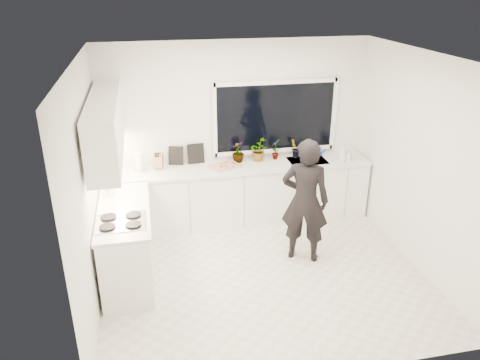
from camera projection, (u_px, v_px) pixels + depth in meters
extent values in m
cube|color=beige|center=(263.00, 274.00, 6.00)|extent=(4.00, 3.50, 0.02)
cube|color=white|center=(236.00, 132.00, 7.04)|extent=(4.00, 0.02, 2.70)
cube|color=white|center=(87.00, 191.00, 5.08)|extent=(0.02, 3.50, 2.70)
cube|color=white|center=(421.00, 163.00, 5.83)|extent=(0.02, 3.50, 2.70)
cube|color=white|center=(268.00, 57.00, 4.92)|extent=(4.00, 3.50, 0.02)
cube|color=black|center=(275.00, 117.00, 7.04)|extent=(1.80, 0.02, 1.00)
cube|color=white|center=(240.00, 195.00, 7.12)|extent=(3.92, 0.58, 0.88)
cube|color=white|center=(127.00, 243.00, 5.82)|extent=(0.58, 1.60, 0.88)
cube|color=silver|center=(240.00, 167.00, 6.93)|extent=(3.94, 0.62, 0.04)
cube|color=silver|center=(123.00, 210.00, 5.64)|extent=(0.62, 1.60, 0.04)
cube|color=white|center=(106.00, 127.00, 5.55)|extent=(0.34, 2.10, 0.70)
cube|color=silver|center=(307.00, 163.00, 7.15)|extent=(0.58, 0.42, 0.14)
cylinder|color=silver|center=(304.00, 149.00, 7.26)|extent=(0.03, 0.03, 0.22)
cube|color=black|center=(121.00, 222.00, 5.31)|extent=(0.56, 0.48, 0.03)
imported|color=black|center=(305.00, 201.00, 6.01)|extent=(0.73, 0.62, 1.68)
cube|color=silver|center=(225.00, 166.00, 6.85)|extent=(0.52, 0.46, 0.03)
cube|color=#C4411A|center=(225.00, 165.00, 6.85)|extent=(0.47, 0.41, 0.01)
cylinder|color=#142FBD|center=(316.00, 152.00, 7.28)|extent=(0.14, 0.14, 0.13)
cylinder|color=silver|center=(140.00, 162.00, 6.70)|extent=(0.12, 0.12, 0.26)
cube|color=#A37B4C|center=(158.00, 161.00, 6.79)|extent=(0.15, 0.13, 0.22)
cylinder|color=silver|center=(110.00, 189.00, 5.97)|extent=(0.17, 0.17, 0.16)
cube|color=black|center=(176.00, 156.00, 6.92)|extent=(0.22, 0.08, 0.28)
cube|color=black|center=(196.00, 154.00, 6.97)|extent=(0.25, 0.04, 0.30)
imported|color=#26662D|center=(238.00, 152.00, 7.01)|extent=(0.25, 0.25, 0.32)
imported|color=#26662D|center=(258.00, 150.00, 7.07)|extent=(0.26, 0.30, 0.33)
imported|color=#26662D|center=(276.00, 149.00, 7.12)|extent=(0.20, 0.21, 0.32)
imported|color=#26662D|center=(295.00, 149.00, 7.19)|extent=(0.20, 0.19, 0.29)
imported|color=#D8BF66|center=(343.00, 152.00, 7.02)|extent=(0.15, 0.15, 0.31)
imported|color=#D8BF66|center=(348.00, 155.00, 7.06)|extent=(0.13, 0.13, 0.20)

